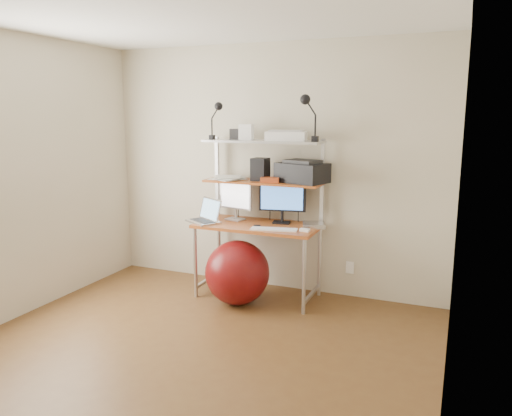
{
  "coord_description": "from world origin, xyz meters",
  "views": [
    {
      "loc": [
        1.82,
        -2.97,
        1.81
      ],
      "look_at": [
        0.1,
        1.15,
        0.96
      ],
      "focal_mm": 35.0,
      "sensor_mm": 36.0,
      "label": 1
    }
  ],
  "objects_px": {
    "monitor_black": "(282,200)",
    "exercise_ball": "(237,272)",
    "monitor_silver": "(236,198)",
    "printer": "(302,172)",
    "laptop": "(207,217)"
  },
  "relations": [
    {
      "from": "monitor_silver",
      "to": "printer",
      "type": "relative_size",
      "value": 0.8
    },
    {
      "from": "exercise_ball",
      "to": "laptop",
      "type": "bearing_deg",
      "value": 158.29
    },
    {
      "from": "printer",
      "to": "laptop",
      "type": "bearing_deg",
      "value": -144.98
    },
    {
      "from": "monitor_silver",
      "to": "printer",
      "type": "xyz_separation_m",
      "value": [
        0.68,
        0.07,
        0.29
      ]
    },
    {
      "from": "monitor_silver",
      "to": "monitor_black",
      "type": "bearing_deg",
      "value": 16.38
    },
    {
      "from": "monitor_black",
      "to": "laptop",
      "type": "height_order",
      "value": "monitor_black"
    },
    {
      "from": "laptop",
      "to": "monitor_black",
      "type": "bearing_deg",
      "value": 49.71
    },
    {
      "from": "monitor_black",
      "to": "monitor_silver",
      "type": "bearing_deg",
      "value": 173.8
    },
    {
      "from": "laptop",
      "to": "printer",
      "type": "bearing_deg",
      "value": 47.4
    },
    {
      "from": "monitor_silver",
      "to": "laptop",
      "type": "relative_size",
      "value": 1.02
    },
    {
      "from": "printer",
      "to": "monitor_silver",
      "type": "bearing_deg",
      "value": -155.97
    },
    {
      "from": "laptop",
      "to": "exercise_ball",
      "type": "xyz_separation_m",
      "value": [
        0.41,
        -0.16,
        -0.48
      ]
    },
    {
      "from": "monitor_black",
      "to": "exercise_ball",
      "type": "relative_size",
      "value": 0.75
    },
    {
      "from": "monitor_silver",
      "to": "laptop",
      "type": "xyz_separation_m",
      "value": [
        -0.23,
        -0.2,
        -0.18
      ]
    },
    {
      "from": "monitor_silver",
      "to": "exercise_ball",
      "type": "relative_size",
      "value": 0.69
    }
  ]
}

